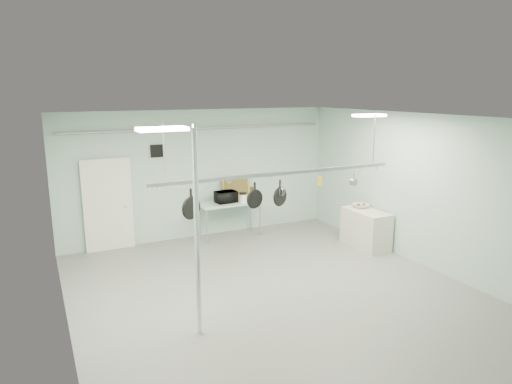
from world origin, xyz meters
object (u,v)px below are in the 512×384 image
pot_rack (281,172)px  microwave (226,197)px  skillet_left (191,204)px  skillet_mid (255,196)px  side_cabinet (366,229)px  prep_table (230,205)px  chrome_pole (197,234)px  fruit_bowl (361,206)px  coffee_canister (243,198)px  skillet_right (280,193)px

pot_rack → microwave: 3.50m
skillet_left → skillet_mid: 1.17m
side_cabinet → microwave: 3.49m
pot_rack → skillet_left: bearing=180.0°
prep_table → microwave: microwave is taller
microwave → side_cabinet: bearing=135.8°
chrome_pole → skillet_mid: size_ratio=6.68×
microwave → fruit_bowl: size_ratio=1.40×
prep_table → side_cabinet: 3.39m
coffee_canister → skillet_left: bearing=-127.3°
microwave → skillet_right: bearing=79.9°
fruit_bowl → skillet_right: bearing=-155.4°
prep_table → skillet_left: 4.03m
fruit_bowl → skillet_mid: skillet_mid is taller
prep_table → skillet_mid: (-0.92, -3.30, 1.01)m
microwave → skillet_left: size_ratio=0.98×
prep_table → chrome_pole: bearing=-118.7°
skillet_mid → microwave: bearing=64.8°
microwave → fruit_bowl: bearing=140.0°
skillet_left → skillet_right: same height
prep_table → skillet_right: bearing=-97.0°
fruit_bowl → skillet_mid: 3.88m
pot_rack → skillet_mid: pot_rack is taller
chrome_pole → microwave: (2.19, 4.18, -0.55)m
coffee_canister → skillet_mid: (-1.20, -3.12, 0.84)m
microwave → prep_table: bearing=-173.3°
side_cabinet → skillet_right: bearing=-159.6°
prep_table → side_cabinet: (2.55, -2.20, -0.38)m
pot_rack → skillet_right: (-0.01, 0.00, -0.38)m
prep_table → pot_rack: bearing=-96.9°
fruit_bowl → skillet_right: (-3.00, -1.38, 0.90)m
prep_table → fruit_bowl: size_ratio=4.29×
chrome_pole → fruit_bowl: 5.44m
side_cabinet → microwave: (-2.66, 2.18, 0.60)m
chrome_pole → side_cabinet: 5.37m
coffee_canister → skillet_left: 4.00m
chrome_pole → skillet_right: (1.89, 0.90, 0.25)m
pot_rack → skillet_right: pot_rack is taller
chrome_pole → skillet_right: size_ratio=6.68×
coffee_canister → fruit_bowl: (2.31, -1.74, -0.06)m
pot_rack → skillet_left: size_ratio=9.02×
fruit_bowl → skillet_left: (-4.68, -1.38, 0.87)m
prep_table → skillet_right: 3.48m
coffee_canister → skillet_left: skillet_left is taller
microwave → skillet_left: (-1.98, -3.28, 0.77)m
skillet_mid → pot_rack: bearing=-11.3°
skillet_right → microwave: bearing=61.9°
chrome_pole → skillet_left: 0.95m
coffee_canister → chrome_pole: bearing=-122.8°
skillet_mid → skillet_right: 0.51m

